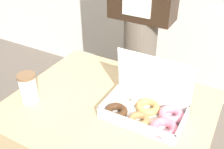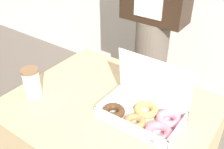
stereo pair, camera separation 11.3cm
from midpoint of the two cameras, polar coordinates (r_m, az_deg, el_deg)
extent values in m
cube|color=white|center=(1.14, 9.09, -9.62)|extent=(0.34, 0.20, 0.01)
cube|color=white|center=(1.18, 2.12, -5.57)|extent=(0.01, 0.20, 0.05)
cube|color=white|center=(1.08, 17.08, -11.68)|extent=(0.01, 0.20, 0.05)
cube|color=white|center=(1.05, 6.71, -11.45)|extent=(0.34, 0.01, 0.05)
cube|color=white|center=(1.19, 11.40, -5.99)|extent=(0.34, 0.01, 0.05)
cube|color=white|center=(1.11, 11.93, -1.14)|extent=(0.34, 0.03, 0.20)
torus|color=#4C2D19|center=(1.13, 3.23, -8.16)|extent=(0.14, 0.14, 0.03)
torus|color=silver|center=(1.19, 5.66, -5.87)|extent=(0.10, 0.10, 0.03)
torus|color=#B27F4C|center=(1.09, 8.01, -10.31)|extent=(0.11, 0.11, 0.03)
torus|color=tan|center=(1.16, 10.25, -7.65)|extent=(0.15, 0.15, 0.03)
torus|color=pink|center=(1.06, 13.18, -12.33)|extent=(0.15, 0.15, 0.03)
torus|color=pink|center=(1.13, 15.15, -9.49)|extent=(0.13, 0.13, 0.03)
cylinder|color=white|center=(1.26, -14.63, -1.96)|extent=(0.08, 0.08, 0.13)
cylinder|color=brown|center=(1.22, -15.08, 0.75)|extent=(0.08, 0.08, 0.01)
cylinder|color=#665B51|center=(1.91, 9.64, -1.21)|extent=(0.22, 0.22, 0.90)
camera|label=1|loc=(0.06, -87.14, 1.85)|focal=42.00mm
camera|label=2|loc=(0.06, 92.86, -1.85)|focal=42.00mm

